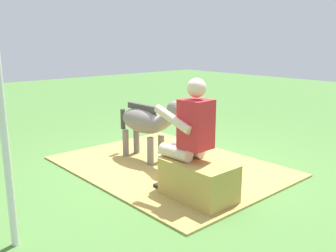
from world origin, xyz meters
TOP-DOWN VIEW (x-y plane):
  - ground_plane at (0.00, 0.00)m, footprint 24.00×24.00m
  - hay_patch at (0.12, 0.02)m, footprint 2.95×2.22m
  - hay_bale at (-0.88, 0.49)m, footprint 0.78×0.48m
  - person_seated at (-0.72, 0.50)m, footprint 0.67×0.44m
  - pony_standing at (0.50, 0.10)m, footprint 1.35×0.34m
  - tent_pole_left at (-0.48, 2.30)m, footprint 0.06×0.06m

SIDE VIEW (x-z plane):
  - ground_plane at x=0.00m, z-range 0.00..0.00m
  - hay_patch at x=0.12m, z-range 0.00..0.02m
  - hay_bale at x=-0.88m, z-range 0.00..0.43m
  - pony_standing at x=0.50m, z-range 0.10..1.04m
  - person_seated at x=-0.72m, z-range 0.06..1.37m
  - tent_pole_left at x=-0.48m, z-range 0.00..2.31m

